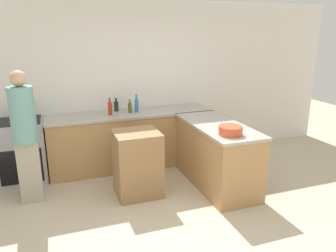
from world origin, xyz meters
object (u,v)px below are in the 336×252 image
(mixing_bowl, at_px, (230,130))
(wine_bottle_dark, at_px, (116,106))
(hot_sauce_bottle, at_px, (110,108))
(range_oven, at_px, (21,151))
(water_bottle_blue, at_px, (137,105))
(person_by_range, at_px, (25,133))
(island_table, at_px, (137,163))
(olive_oil_bottle, at_px, (130,107))

(mixing_bowl, relative_size, wine_bottle_dark, 1.42)
(wine_bottle_dark, bearing_deg, hot_sauce_bottle, -121.38)
(range_oven, relative_size, water_bottle_blue, 3.21)
(hot_sauce_bottle, bearing_deg, water_bottle_blue, 6.85)
(mixing_bowl, height_order, person_by_range, person_by_range)
(island_table, relative_size, olive_oil_bottle, 4.12)
(mixing_bowl, xyz_separation_m, hot_sauce_bottle, (-1.26, 1.54, 0.05))
(range_oven, bearing_deg, olive_oil_bottle, -0.80)
(olive_oil_bottle, bearing_deg, mixing_bowl, -59.61)
(olive_oil_bottle, distance_m, person_by_range, 1.70)
(island_table, height_order, wine_bottle_dark, wine_bottle_dark)
(range_oven, bearing_deg, mixing_bowl, -31.68)
(water_bottle_blue, bearing_deg, range_oven, 179.22)
(hot_sauce_bottle, bearing_deg, island_table, -79.50)
(island_table, relative_size, person_by_range, 0.52)
(hot_sauce_bottle, bearing_deg, olive_oil_bottle, 9.33)
(island_table, bearing_deg, mixing_bowl, -28.14)
(olive_oil_bottle, bearing_deg, island_table, -98.61)
(hot_sauce_bottle, xyz_separation_m, person_by_range, (-1.21, -0.68, -0.08))
(range_oven, height_order, island_table, range_oven)
(island_table, distance_m, water_bottle_blue, 1.20)
(hot_sauce_bottle, bearing_deg, range_oven, 176.71)
(mixing_bowl, distance_m, wine_bottle_dark, 2.10)
(range_oven, xyz_separation_m, person_by_range, (0.15, -0.76, 0.49))
(wine_bottle_dark, distance_m, person_by_range, 1.63)
(range_oven, bearing_deg, wine_bottle_dark, 5.96)
(olive_oil_bottle, bearing_deg, range_oven, 179.20)
(range_oven, xyz_separation_m, olive_oil_bottle, (1.68, -0.02, 0.55))
(hot_sauce_bottle, height_order, person_by_range, person_by_range)
(water_bottle_blue, xyz_separation_m, hot_sauce_bottle, (-0.44, -0.05, -0.00))
(water_bottle_blue, bearing_deg, wine_bottle_dark, 149.00)
(range_oven, relative_size, wine_bottle_dark, 4.34)
(olive_oil_bottle, bearing_deg, water_bottle_blue, -0.51)
(range_oven, distance_m, water_bottle_blue, 1.89)
(range_oven, relative_size, hot_sauce_bottle, 3.36)
(olive_oil_bottle, relative_size, wine_bottle_dark, 1.02)
(range_oven, distance_m, hot_sauce_bottle, 1.47)
(range_oven, xyz_separation_m, island_table, (1.53, -1.03, -0.01))
(olive_oil_bottle, xyz_separation_m, wine_bottle_dark, (-0.19, 0.18, -0.00))
(mixing_bowl, distance_m, hot_sauce_bottle, 1.99)
(island_table, relative_size, mixing_bowl, 2.96)
(mixing_bowl, xyz_separation_m, wine_bottle_dark, (-1.12, 1.77, 0.03))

